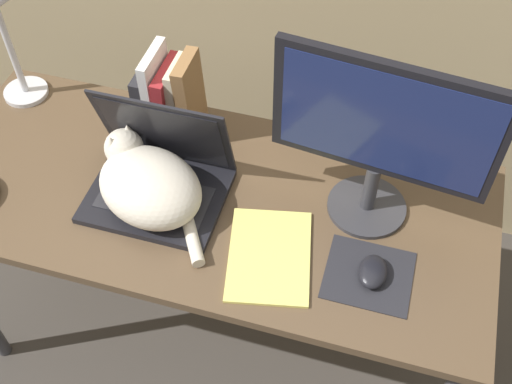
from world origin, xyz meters
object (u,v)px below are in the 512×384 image
Objects in this scene: desk_lamp at (3,19)px; computer_mouse at (373,272)px; laptop at (159,177)px; cat at (148,183)px; notepad at (269,256)px; book_row at (169,97)px; external_monitor at (382,135)px.

computer_mouse is at bearing -16.74° from desk_lamp.
laptop is at bearing -23.11° from desk_lamp.
cat is 0.83× the size of desk_lamp.
laptop is 0.59m from computer_mouse.
notepad is (0.82, -0.33, -0.29)m from desk_lamp.
laptop is 0.58m from desk_lamp.
desk_lamp is at bearing 157.84° from notepad.
book_row is 0.47m from desk_lamp.
laptop is 0.67× the size of external_monitor.
cat is 3.81× the size of computer_mouse.
desk_lamp is 0.93m from notepad.
desk_lamp is at bearing 163.26° from computer_mouse.
external_monitor is 5.42× the size of computer_mouse.
computer_mouse is 0.22× the size of desk_lamp.
external_monitor is 0.32m from computer_mouse.
notepad is at bearing -133.18° from external_monitor.
laptop is 1.14× the size of notepad.
notepad is at bearing -42.76° from book_row.
computer_mouse is 1.14m from desk_lamp.
notepad is (-0.20, -0.21, -0.26)m from external_monitor.
cat is at bearing -80.37° from book_row.
computer_mouse reaches higher than notepad.
book_row is at bearing 99.63° from cat.
laptop reaches higher than notepad.
computer_mouse is 0.72m from book_row.
notepad is at bearing -176.99° from computer_mouse.
notepad is (0.34, -0.08, -0.07)m from cat.
book_row is (-0.63, 0.34, 0.09)m from computer_mouse.
laptop is 0.05m from cat.
notepad is (0.33, -0.12, -0.05)m from laptop.
book_row is 0.83× the size of notepad.
cat is 0.59m from desk_lamp.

